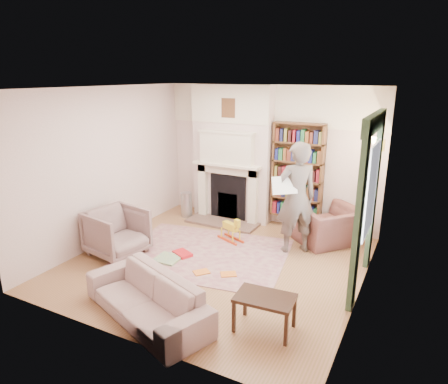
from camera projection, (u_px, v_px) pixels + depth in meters
The scene contains 25 objects.
floor at pixel (217, 262), 6.60m from camera, with size 4.50×4.50×0.00m, color olive.
ceiling at pixel (216, 88), 5.81m from camera, with size 4.50×4.50×0.00m, color white.
wall_back at pixel (269, 156), 8.12m from camera, with size 4.50×4.50×0.00m, color silver.
wall_front at pixel (117, 228), 4.29m from camera, with size 4.50×4.50×0.00m, color silver.
wall_left at pixel (107, 166), 7.20m from camera, with size 4.50×4.50×0.00m, color silver.
wall_right at pixel (368, 201), 5.21m from camera, with size 4.50×4.50×0.00m, color silver.
fireplace at pixel (232, 155), 8.28m from camera, with size 1.70×0.58×2.80m.
bookcase at pixel (298, 171), 7.79m from camera, with size 1.00×0.24×1.85m, color brown.
window at pixel (371, 190), 5.54m from camera, with size 0.02×0.90×1.30m, color silver.
curtain_left at pixel (358, 222), 5.03m from camera, with size 0.07×0.32×2.40m, color #304B30.
curtain_right at pixel (374, 194), 6.23m from camera, with size 0.07×0.32×2.40m, color #304B30.
pelmet at pixel (375, 122), 5.30m from camera, with size 0.09×1.70×0.24m, color #304B30.
wall_sconce at pixel (371, 145), 6.44m from camera, with size 0.20×0.24×0.24m, color gold, non-canonical shape.
rug at pixel (205, 253), 6.92m from camera, with size 2.75×2.12×0.01m, color #BAA58C.
armchair_reading at pixel (328, 226), 7.26m from camera, with size 1.05×0.92×0.68m, color #4E2B2A.
armchair_left at pixel (117, 232), 6.80m from camera, with size 0.86×0.88×0.80m, color gray.
sofa at pixel (147, 298), 5.04m from camera, with size 1.92×0.75×0.56m, color #BBAA9A.
man_reading at pixel (296, 198), 6.77m from camera, with size 0.71×0.46×1.94m, color #574C45.
newspaper at pixel (285, 185), 6.59m from camera, with size 0.43×0.02×0.30m, color white.
coffee_table at pixel (264, 313), 4.81m from camera, with size 0.70×0.45×0.45m, color #371E13, non-canonical shape.
paraffin_heater at pixel (187, 205), 8.64m from camera, with size 0.24×0.24×0.55m, color #9EA0A6.
rocking_horse at pixel (231, 229), 7.39m from camera, with size 0.53×0.21×0.47m, color gold, non-canonical shape.
board_game at pixel (168, 259), 6.68m from camera, with size 0.40×0.40×0.03m, color #E1EA52.
game_box_lid at pixel (182, 254), 6.83m from camera, with size 0.33×0.22×0.05m, color red.
comic_annuals at pixel (215, 273), 6.20m from camera, with size 0.70×0.43×0.02m.
Camera 1 is at (2.87, -5.27, 2.99)m, focal length 32.00 mm.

